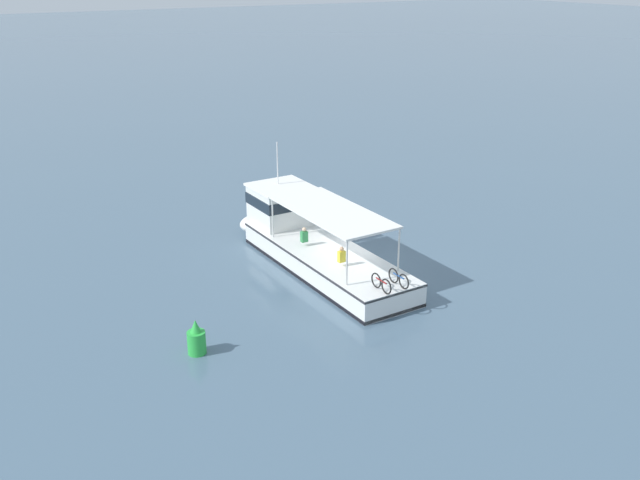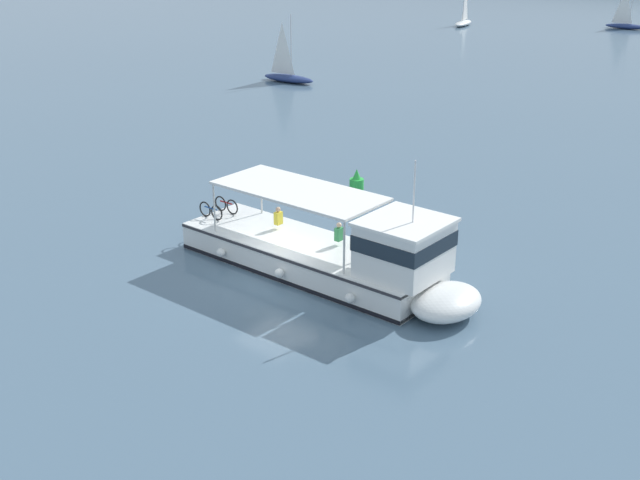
{
  "view_description": "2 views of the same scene",
  "coord_description": "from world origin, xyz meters",
  "px_view_note": "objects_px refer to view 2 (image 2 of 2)",
  "views": [
    {
      "loc": [
        -25.83,
        17.16,
        13.72
      ],
      "look_at": [
        0.92,
        1.55,
        1.4
      ],
      "focal_mm": 39.29,
      "sensor_mm": 36.0,
      "label": 1
    },
    {
      "loc": [
        19.5,
        -19.93,
        12.99
      ],
      "look_at": [
        0.92,
        1.55,
        1.4
      ],
      "focal_mm": 45.35,
      "sensor_mm": 36.0,
      "label": 2
    }
  ],
  "objects_px": {
    "sailboat_horizon_east": "(626,24)",
    "sailboat_off_stern": "(463,21)",
    "ferry_main": "(341,256)",
    "sailboat_far_right": "(288,75)",
    "channel_buoy": "(357,185)"
  },
  "relations": [
    {
      "from": "sailboat_far_right",
      "to": "sailboat_horizon_east",
      "type": "bearing_deg",
      "value": 80.41
    },
    {
      "from": "sailboat_horizon_east",
      "to": "sailboat_far_right",
      "type": "relative_size",
      "value": 1.0
    },
    {
      "from": "ferry_main",
      "to": "sailboat_far_right",
      "type": "relative_size",
      "value": 2.39
    },
    {
      "from": "ferry_main",
      "to": "sailboat_off_stern",
      "type": "xyz_separation_m",
      "value": [
        -35.37,
        66.43,
        -0.47
      ]
    },
    {
      "from": "ferry_main",
      "to": "sailboat_far_right",
      "type": "distance_m",
      "value": 38.48
    },
    {
      "from": "channel_buoy",
      "to": "sailboat_far_right",
      "type": "bearing_deg",
      "value": 139.62
    },
    {
      "from": "ferry_main",
      "to": "channel_buoy",
      "type": "bearing_deg",
      "value": 124.99
    },
    {
      "from": "sailboat_horizon_east",
      "to": "sailboat_off_stern",
      "type": "distance_m",
      "value": 19.02
    },
    {
      "from": "ferry_main",
      "to": "sailboat_horizon_east",
      "type": "height_order",
      "value": "sailboat_horizon_east"
    },
    {
      "from": "ferry_main",
      "to": "sailboat_off_stern",
      "type": "relative_size",
      "value": 2.39
    },
    {
      "from": "sailboat_horizon_east",
      "to": "sailboat_off_stern",
      "type": "bearing_deg",
      "value": -148.02
    },
    {
      "from": "sailboat_off_stern",
      "to": "channel_buoy",
      "type": "relative_size",
      "value": 3.86
    },
    {
      "from": "sailboat_far_right",
      "to": "channel_buoy",
      "type": "distance_m",
      "value": 28.92
    },
    {
      "from": "sailboat_horizon_east",
      "to": "sailboat_off_stern",
      "type": "xyz_separation_m",
      "value": [
        -16.13,
        -10.07,
        0.0
      ]
    },
    {
      "from": "sailboat_horizon_east",
      "to": "channel_buoy",
      "type": "bearing_deg",
      "value": -78.74
    }
  ]
}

